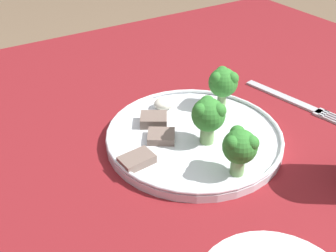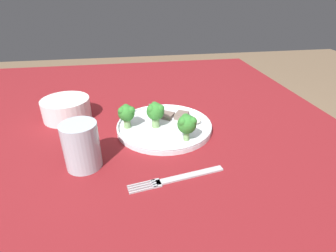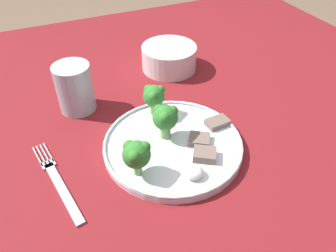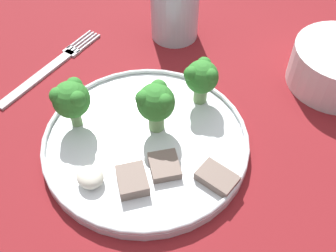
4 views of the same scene
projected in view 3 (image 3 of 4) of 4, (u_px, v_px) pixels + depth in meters
table at (176, 146)px, 0.75m from camera, size 1.31×1.19×0.78m
dinner_plate at (173, 145)px, 0.61m from camera, size 0.26×0.26×0.02m
fork at (58, 181)px, 0.55m from camera, size 0.06×0.21×0.00m
cream_bowl at (169, 58)px, 0.82m from camera, size 0.14×0.14×0.06m
drinking_glass at (75, 90)px, 0.68m from camera, size 0.08×0.08×0.10m
broccoli_floret_near_rim_left at (154, 96)px, 0.65m from camera, size 0.05×0.04×0.06m
broccoli_floret_center_left at (165, 118)px, 0.59m from camera, size 0.05×0.05×0.07m
broccoli_floret_back_left at (136, 154)px, 0.52m from camera, size 0.05×0.05×0.07m
meat_slice_front_slice at (205, 155)px, 0.58m from camera, size 0.05×0.05×0.01m
meat_slice_middle_slice at (199, 139)px, 0.61m from camera, size 0.05×0.05×0.01m
meat_slice_rear_slice at (217, 122)px, 0.65m from camera, size 0.05×0.03×0.01m
sauce_dollop at (194, 172)px, 0.54m from camera, size 0.03×0.03×0.02m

